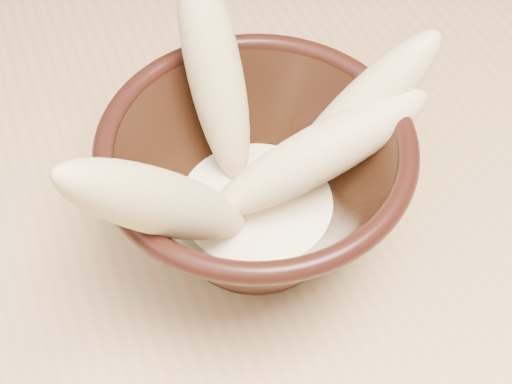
% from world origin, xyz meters
% --- Properties ---
extents(table, '(1.20, 0.80, 0.75)m').
position_xyz_m(table, '(0.00, 0.00, 0.67)').
color(table, tan).
rests_on(table, ground).
extents(bowl, '(0.19, 0.19, 0.10)m').
position_xyz_m(bowl, '(-0.07, -0.12, 0.81)').
color(bowl, black).
rests_on(bowl, table).
extents(milk_puddle, '(0.11, 0.11, 0.01)m').
position_xyz_m(milk_puddle, '(-0.07, -0.12, 0.78)').
color(milk_puddle, '#FEF4CC').
rests_on(milk_puddle, bowl).
extents(banana_upright, '(0.04, 0.10, 0.14)m').
position_xyz_m(banana_upright, '(-0.07, -0.06, 0.85)').
color(banana_upright, tan).
rests_on(banana_upright, bowl).
extents(banana_left, '(0.13, 0.08, 0.16)m').
position_xyz_m(banana_left, '(-0.13, -0.15, 0.86)').
color(banana_left, tan).
rests_on(banana_left, bowl).
extents(banana_right, '(0.13, 0.05, 0.12)m').
position_xyz_m(banana_right, '(0.00, -0.11, 0.83)').
color(banana_right, tan).
rests_on(banana_right, bowl).
extents(banana_across, '(0.15, 0.04, 0.08)m').
position_xyz_m(banana_across, '(-0.03, -0.13, 0.83)').
color(banana_across, tan).
rests_on(banana_across, bowl).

